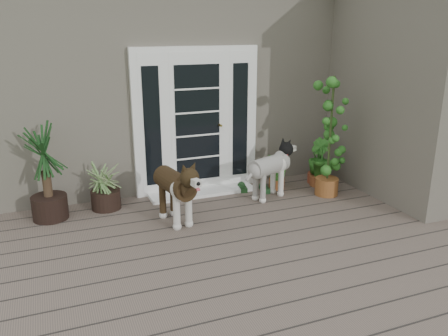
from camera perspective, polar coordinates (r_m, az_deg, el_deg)
name	(u,v)px	position (r m, az deg, el deg)	size (l,w,h in m)	color
deck	(275,253)	(5.31, 6.46, -10.58)	(6.20, 4.60, 0.12)	#6B5B4C
house_main	(172,81)	(8.73, -6.49, 10.76)	(7.40, 4.00, 3.10)	#665E54
house_wing	(418,96)	(7.40, 23.17, 8.31)	(1.60, 2.40, 3.10)	#665E54
door_unit	(197,121)	(6.78, -3.44, 5.91)	(1.90, 0.14, 2.15)	white
door_step	(202,192)	(6.89, -2.76, -2.99)	(1.60, 0.40, 0.05)	white
brindle_dog	(175,194)	(5.81, -6.16, -3.22)	(0.40, 0.93, 0.77)	#3D2A16
white_dog	(269,174)	(6.64, 5.64, -0.79)	(0.37, 0.86, 0.72)	silver
spider_plant	(105,184)	(6.43, -14.72, -1.95)	(0.67, 0.67, 0.71)	#99AB69
yucca	(46,174)	(6.23, -21.42, -0.65)	(0.86, 0.86, 1.24)	black
herb_a	(277,171)	(7.06, 6.65, -0.35)	(0.45, 0.45, 0.57)	#1A5E1B
herb_b	(319,169)	(7.30, 11.83, -0.13)	(0.36, 0.36, 0.54)	#1E641C
herb_c	(318,166)	(7.43, 11.64, 0.26)	(0.36, 0.36, 0.56)	#164D1B
sapling	(330,135)	(6.76, 13.16, 4.02)	(0.54, 0.54, 1.82)	#195718
clog_left	(243,188)	(7.00, 2.35, -2.46)	(0.14, 0.30, 0.09)	black
clog_right	(265,188)	(6.99, 5.10, -2.54)	(0.15, 0.32, 0.09)	#163719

